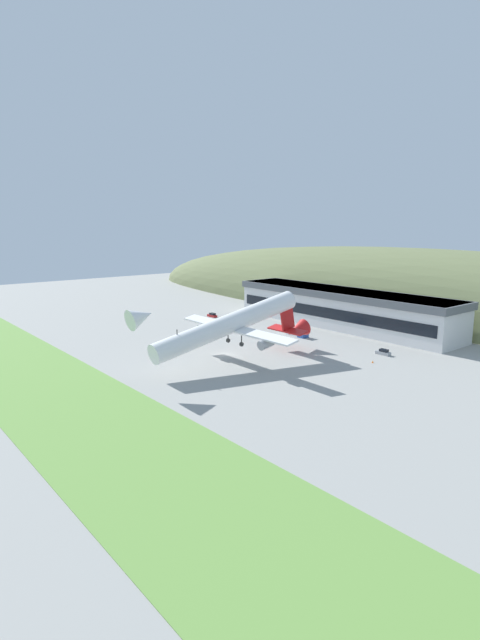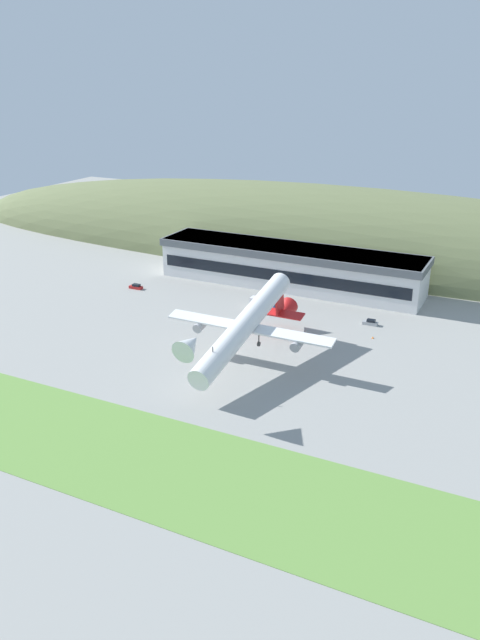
{
  "view_description": "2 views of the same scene",
  "coord_description": "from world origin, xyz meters",
  "px_view_note": "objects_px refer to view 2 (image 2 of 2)",
  "views": [
    {
      "loc": [
        102.58,
        -78.89,
        34.33
      ],
      "look_at": [
        7.73,
        -1.3,
        10.71
      ],
      "focal_mm": 28.0,
      "sensor_mm": 36.0,
      "label": 1
    },
    {
      "loc": [
        63.75,
        -121.39,
        62.61
      ],
      "look_at": [
        5.16,
        -2.22,
        9.92
      ],
      "focal_mm": 35.0,
      "sensor_mm": 36.0,
      "label": 2
    }
  ],
  "objects_px": {
    "service_car_0": "(370,323)",
    "service_car_1": "(136,287)",
    "fuel_truck": "(263,304)",
    "terminal_building": "(290,264)",
    "traffic_cone_0": "(373,337)",
    "cargo_airplane": "(246,325)"
  },
  "relations": [
    {
      "from": "service_car_0",
      "to": "fuel_truck",
      "type": "distance_m",
      "value": 30.79
    },
    {
      "from": "fuel_truck",
      "to": "traffic_cone_0",
      "type": "relative_size",
      "value": 13.65
    },
    {
      "from": "fuel_truck",
      "to": "traffic_cone_0",
      "type": "height_order",
      "value": "fuel_truck"
    },
    {
      "from": "service_car_0",
      "to": "traffic_cone_0",
      "type": "distance_m",
      "value": 9.23
    },
    {
      "from": "fuel_truck",
      "to": "terminal_building",
      "type": "bearing_deg",
      "value": 93.01
    },
    {
      "from": "terminal_building",
      "to": "service_car_1",
      "type": "relative_size",
      "value": 19.65
    },
    {
      "from": "service_car_1",
      "to": "terminal_building",
      "type": "bearing_deg",
      "value": 29.67
    },
    {
      "from": "service_car_1",
      "to": "service_car_0",
      "type": "bearing_deg",
      "value": 2.12
    },
    {
      "from": "service_car_0",
      "to": "service_car_1",
      "type": "distance_m",
      "value": 73.73
    },
    {
      "from": "cargo_airplane",
      "to": "service_car_1",
      "type": "height_order",
      "value": "cargo_airplane"
    },
    {
      "from": "service_car_1",
      "to": "traffic_cone_0",
      "type": "xyz_separation_m",
      "value": [
        76.68,
        -6.0,
        -0.34
      ]
    },
    {
      "from": "terminal_building",
      "to": "fuel_truck",
      "type": "bearing_deg",
      "value": -86.99
    },
    {
      "from": "service_car_1",
      "to": "fuel_truck",
      "type": "relative_size",
      "value": 0.54
    },
    {
      "from": "service_car_1",
      "to": "traffic_cone_0",
      "type": "bearing_deg",
      "value": -4.47
    },
    {
      "from": "cargo_airplane",
      "to": "fuel_truck",
      "type": "relative_size",
      "value": 6.89
    },
    {
      "from": "traffic_cone_0",
      "to": "service_car_0",
      "type": "bearing_deg",
      "value": 108.98
    },
    {
      "from": "terminal_building",
      "to": "traffic_cone_0",
      "type": "bearing_deg",
      "value": -40.46
    },
    {
      "from": "cargo_airplane",
      "to": "fuel_truck",
      "type": "xyz_separation_m",
      "value": [
        -11.36,
        34.9,
        -8.25
      ]
    },
    {
      "from": "cargo_airplane",
      "to": "service_car_0",
      "type": "height_order",
      "value": "cargo_airplane"
    },
    {
      "from": "service_car_0",
      "to": "traffic_cone_0",
      "type": "bearing_deg",
      "value": -71.02
    },
    {
      "from": "terminal_building",
      "to": "service_car_1",
      "type": "height_order",
      "value": "terminal_building"
    },
    {
      "from": "service_car_0",
      "to": "traffic_cone_0",
      "type": "xyz_separation_m",
      "value": [
        3.0,
        -8.72,
        -0.36
      ]
    }
  ]
}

